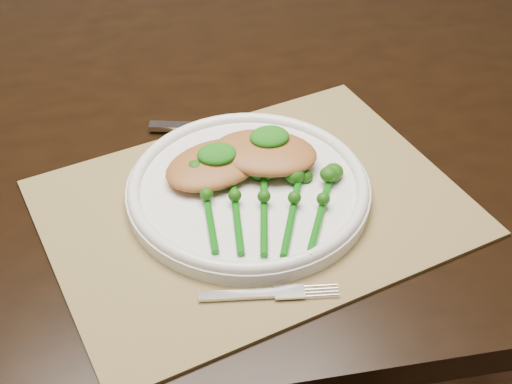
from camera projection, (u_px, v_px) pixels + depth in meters
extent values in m
cube|color=black|center=(180.00, 134.00, 1.02)|extent=(1.63, 0.95, 0.04)
cube|color=olive|center=(254.00, 207.00, 0.87)|extent=(0.57, 0.48, 0.00)
cylinder|color=white|center=(248.00, 191.00, 0.88)|extent=(0.30, 0.30, 0.02)
torus|color=white|center=(248.00, 184.00, 0.87)|extent=(0.30, 0.30, 0.02)
cube|color=silver|center=(182.00, 127.00, 0.99)|extent=(0.09, 0.04, 0.01)
cube|color=silver|center=(263.00, 128.00, 0.98)|extent=(0.14, 0.06, 0.00)
cube|color=silver|center=(238.00, 295.00, 0.76)|extent=(0.08, 0.02, 0.00)
ellipsoid|color=#A1632E|center=(215.00, 165.00, 0.88)|extent=(0.15, 0.13, 0.03)
ellipsoid|color=#A1632E|center=(264.00, 153.00, 0.89)|extent=(0.16, 0.13, 0.03)
ellipsoid|color=#0E4E0B|center=(217.00, 154.00, 0.87)|extent=(0.05, 0.04, 0.02)
ellipsoid|color=#0E4E0B|center=(270.00, 137.00, 0.89)|extent=(0.05, 0.04, 0.02)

